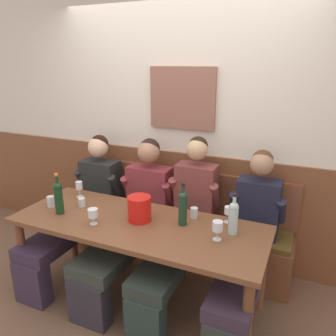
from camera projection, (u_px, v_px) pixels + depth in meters
The scene contains 20 objects.
ground_plane at pixel (131, 311), 2.75m from camera, with size 6.80×6.80×0.02m, color brown.
room_wall_back at pixel (182, 122), 3.26m from camera, with size 6.80×0.12×2.80m.
wood_wainscot_panel at pixel (179, 203), 3.47m from camera, with size 6.80×0.03×1.10m, color brown.
wall_bench at pixel (171, 235), 3.37m from camera, with size 2.36×0.42×0.94m.
dining_table at pixel (138, 232), 2.67m from camera, with size 2.06×0.78×0.74m.
person_center_right_seat at pixel (82, 204), 3.28m from camera, with size 0.50×1.23×1.25m.
person_center_left_seat at pixel (133, 215), 3.05m from camera, with size 0.53×1.24×1.27m.
person_left_seat at pixel (183, 222), 2.87m from camera, with size 0.47×1.23×1.33m.
person_right_seat at pixel (249, 239), 2.64m from camera, with size 0.47×1.23×1.27m.
ice_bucket at pixel (139, 209), 2.65m from camera, with size 0.19×0.19×0.20m, color red.
wine_bottle_clear_water at pixel (183, 207), 2.56m from camera, with size 0.07×0.07×0.34m.
wine_bottle_green_tall at pixel (59, 197), 2.75m from camera, with size 0.07×0.07×0.35m.
wine_bottle_amber_mid at pixel (233, 217), 2.43m from camera, with size 0.07×0.07×0.32m.
wine_glass_left_end at pixel (79, 186), 3.11m from camera, with size 0.07×0.07×0.15m.
wine_glass_center_rear at pixel (218, 227), 2.35m from camera, with size 0.08×0.08×0.14m.
wine_glass_mid_left at pixel (229, 211), 2.61m from camera, with size 0.07×0.07×0.14m.
wine_glass_right_end at pixel (93, 214), 2.59m from camera, with size 0.08×0.08×0.13m.
water_tumbler_left at pixel (51, 202), 2.91m from camera, with size 0.06×0.06×0.10m, color silver.
water_tumbler_right at pixel (82, 202), 2.92m from camera, with size 0.06×0.06×0.08m, color silver.
water_tumbler_center at pixel (194, 213), 2.71m from camera, with size 0.06×0.06×0.09m, color silver.
Camera 1 is at (1.19, -1.93, 1.97)m, focal length 35.39 mm.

